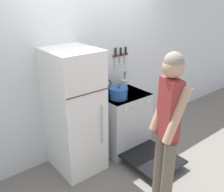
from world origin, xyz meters
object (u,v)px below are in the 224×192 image
object	(u,v)px
dutch_oven_pot	(119,93)
person	(168,126)
stove_range	(122,121)
refrigerator	(75,112)
tea_kettle	(108,89)
utensil_jar	(124,84)

from	to	relation	value
dutch_oven_pot	person	world-z (taller)	person
stove_range	person	world-z (taller)	person
refrigerator	dutch_oven_pot	world-z (taller)	refrigerator
tea_kettle	refrigerator	bearing A→B (deg)	-168.08
dutch_oven_pot	person	bearing A→B (deg)	-103.72
stove_range	tea_kettle	distance (m)	0.56
utensil_jar	dutch_oven_pot	bearing A→B (deg)	-141.40
refrigerator	utensil_jar	world-z (taller)	refrigerator
stove_range	tea_kettle	world-z (taller)	tea_kettle
utensil_jar	stove_range	bearing A→B (deg)	-135.51
person	refrigerator	bearing A→B (deg)	36.68
stove_range	utensil_jar	size ratio (longest dim) A/B	4.88
dutch_oven_pot	tea_kettle	size ratio (longest dim) A/B	1.38
refrigerator	dutch_oven_pot	size ratio (longest dim) A/B	5.56
refrigerator	tea_kettle	distance (m)	0.69
stove_range	dutch_oven_pot	size ratio (longest dim) A/B	4.63
tea_kettle	utensil_jar	bearing A→B (deg)	1.15
refrigerator	stove_range	world-z (taller)	refrigerator
dutch_oven_pot	tea_kettle	bearing A→B (deg)	87.21
refrigerator	tea_kettle	bearing A→B (deg)	11.92
refrigerator	tea_kettle	xyz separation A→B (m)	(0.66, 0.14, 0.12)
person	dutch_oven_pot	bearing A→B (deg)	5.58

